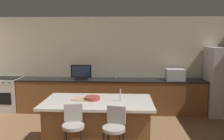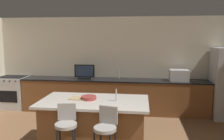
{
  "view_description": "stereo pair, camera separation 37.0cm",
  "coord_description": "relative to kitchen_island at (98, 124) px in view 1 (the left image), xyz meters",
  "views": [
    {
      "loc": [
        0.34,
        -1.92,
        2.06
      ],
      "look_at": [
        0.07,
        3.16,
        1.34
      ],
      "focal_mm": 37.38,
      "sensor_mm": 36.0,
      "label": 1
    },
    {
      "loc": [
        0.71,
        -1.88,
        2.06
      ],
      "look_at": [
        0.07,
        3.16,
        1.34
      ],
      "focal_mm": 37.38,
      "sensor_mm": 36.0,
      "label": 2
    }
  ],
  "objects": [
    {
      "name": "wall_back",
      "position": [
        0.13,
        2.55,
        0.83
      ],
      "size": [
        7.3,
        0.12,
        2.61
      ],
      "primitive_type": "cube",
      "color": "beige",
      "rests_on": "ground_plane"
    },
    {
      "name": "sink_faucet_back",
      "position": [
        0.23,
        2.27,
        0.56
      ],
      "size": [
        0.02,
        0.02,
        0.24
      ],
      "primitive_type": "cylinder",
      "color": "#B2B2B7",
      "rests_on": "counter_back"
    },
    {
      "name": "bar_stool_left",
      "position": [
        -0.31,
        -0.67,
        0.14
      ],
      "size": [
        0.34,
        0.36,
        1.01
      ],
      "rotation": [
        0.0,
        0.0,
        0.19
      ],
      "color": "gray",
      "rests_on": "ground_plane"
    },
    {
      "name": "fruit_bowl",
      "position": [
        -0.11,
        0.05,
        0.48
      ],
      "size": [
        0.28,
        0.28,
        0.06
      ],
      "primitive_type": "cylinder",
      "color": "#993833",
      "rests_on": "kitchen_island"
    },
    {
      "name": "range_oven",
      "position": [
        -2.83,
        2.16,
        -0.01
      ],
      "size": [
        0.77,
        0.63,
        0.93
      ],
      "color": "#B7BABF",
      "rests_on": "ground_plane"
    },
    {
      "name": "refrigerator",
      "position": [
        3.06,
        2.09,
        0.43
      ],
      "size": [
        0.83,
        0.8,
        1.8
      ],
      "color": "#B7BABF",
      "rests_on": "ground_plane"
    },
    {
      "name": "sink_faucet_island",
      "position": [
        0.4,
        -0.0,
        0.56
      ],
      "size": [
        0.02,
        0.02,
        0.22
      ],
      "primitive_type": "cylinder",
      "color": "#B2B2B7",
      "rests_on": "kitchen_island"
    },
    {
      "name": "bar_stool_right",
      "position": [
        0.33,
        -0.74,
        0.15
      ],
      "size": [
        0.35,
        0.36,
        1.02
      ],
      "rotation": [
        0.0,
        0.0,
        -0.21
      ],
      "color": "gray",
      "rests_on": "ground_plane"
    },
    {
      "name": "cutting_board",
      "position": [
        -0.28,
        0.06,
        0.46
      ],
      "size": [
        0.4,
        0.3,
        0.02
      ],
      "primitive_type": "cube",
      "rotation": [
        0.0,
        0.0,
        -0.09
      ],
      "color": "tan",
      "rests_on": "kitchen_island"
    },
    {
      "name": "tv_remote",
      "position": [
        -0.19,
        0.16,
        0.46
      ],
      "size": [
        0.14,
        0.16,
        0.02
      ],
      "primitive_type": "cube",
      "rotation": [
        0.0,
        0.0,
        -0.68
      ],
      "color": "black",
      "rests_on": "kitchen_island"
    },
    {
      "name": "kitchen_island",
      "position": [
        0.0,
        0.0,
        0.0
      ],
      "size": [
        1.96,
        1.08,
        0.92
      ],
      "color": "black",
      "rests_on": "ground_plane"
    },
    {
      "name": "counter_back",
      "position": [
        0.1,
        2.17,
        -0.01
      ],
      "size": [
        5.07,
        0.62,
        0.91
      ],
      "color": "brown",
      "rests_on": "ground_plane"
    },
    {
      "name": "microwave",
      "position": [
        1.82,
        2.17,
        0.59
      ],
      "size": [
        0.48,
        0.36,
        0.3
      ],
      "primitive_type": "cube",
      "color": "#B7BABF",
      "rests_on": "counter_back"
    },
    {
      "name": "tv_monitor",
      "position": [
        -0.7,
        2.11,
        0.63
      ],
      "size": [
        0.55,
        0.16,
        0.4
      ],
      "color": "black",
      "rests_on": "counter_back"
    }
  ]
}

